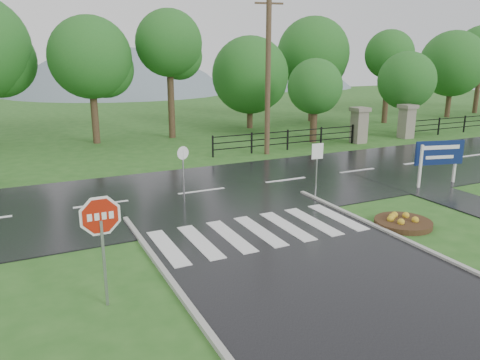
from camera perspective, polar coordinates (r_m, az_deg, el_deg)
ground at (r=11.11m, az=15.06°, el=-14.74°), size 120.00×120.00×0.00m
main_road at (r=19.14m, az=-4.70°, el=-1.48°), size 90.00×8.00×0.04m
walkway at (r=19.50m, az=26.52°, el=-2.74°), size 2.20×11.00×0.04m
crosswalk at (r=14.81m, az=2.38°, el=-6.21°), size 6.50×2.80×0.02m
pillar_west at (r=30.60m, az=14.32°, el=6.59°), size 1.00×1.00×2.24m
pillar_east at (r=33.30m, az=19.65°, el=6.84°), size 1.00×1.00×2.24m
fence_west at (r=27.61m, az=5.83°, el=5.15°), size 9.58×0.08×1.20m
hills at (r=75.80m, az=-17.19°, el=-1.72°), size 102.00×48.00×48.00m
treeline at (r=32.50m, az=-12.06°, el=5.09°), size 83.20×5.20×10.00m
stop_sign at (r=10.47m, az=-16.57°, el=-5.38°), size 1.20×0.06×2.71m
estate_billboard at (r=21.40m, az=23.12°, el=2.82°), size 2.18×0.60×1.95m
flower_bed at (r=16.25m, az=19.27°, el=-4.83°), size 1.84×1.84×0.37m
reg_sign_small at (r=18.01m, az=9.37°, el=2.41°), size 0.49×0.07×2.19m
reg_sign_round at (r=17.59m, az=-6.93°, el=1.60°), size 0.49×0.15×2.15m
utility_pole_east at (r=25.96m, az=3.43°, el=12.78°), size 1.53×0.42×8.69m
entrance_tree_left at (r=30.08m, az=9.13°, el=11.15°), size 3.44×3.44×5.23m
entrance_tree_right at (r=34.97m, az=19.66°, el=11.32°), size 3.95×3.95×5.68m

